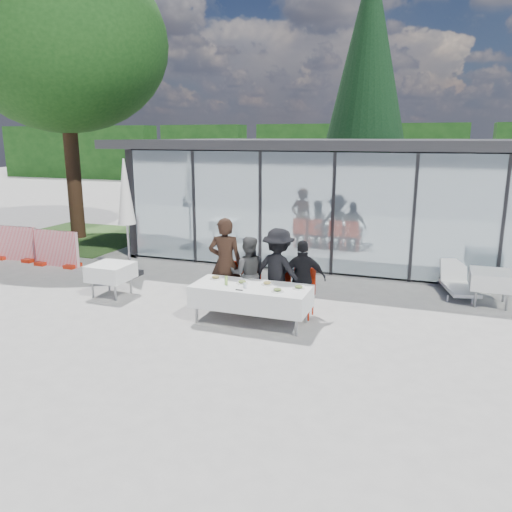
% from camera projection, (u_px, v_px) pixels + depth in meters
% --- Properties ---
extents(ground, '(90.00, 90.00, 0.00)m').
position_uv_depth(ground, '(236.00, 325.00, 9.59)').
color(ground, '#9F9C97').
rests_on(ground, ground).
extents(pavilion, '(14.80, 8.80, 3.44)m').
position_uv_depth(pavilion, '(389.00, 181.00, 15.91)').
color(pavilion, gray).
rests_on(pavilion, ground).
extents(treeline, '(62.50, 2.00, 4.40)m').
position_uv_depth(treeline, '(357.00, 156.00, 35.37)').
color(treeline, '#123511').
rests_on(treeline, ground).
extents(dining_table, '(2.26, 0.96, 0.75)m').
position_uv_depth(dining_table, '(251.00, 296.00, 9.57)').
color(dining_table, white).
rests_on(dining_table, ground).
extents(diner_a, '(0.83, 0.83, 1.92)m').
position_uv_depth(diner_a, '(225.00, 263.00, 10.38)').
color(diner_a, '#301E15').
rests_on(diner_a, ground).
extents(diner_chair_a, '(0.44, 0.44, 0.97)m').
position_uv_depth(diner_chair_a, '(227.00, 282.00, 10.53)').
color(diner_chair_a, '#AE200B').
rests_on(diner_chair_a, ground).
extents(diner_b, '(0.92, 0.92, 1.56)m').
position_uv_depth(diner_b, '(248.00, 274.00, 10.25)').
color(diner_b, '#474747').
rests_on(diner_b, ground).
extents(diner_chair_b, '(0.44, 0.44, 0.97)m').
position_uv_depth(diner_chair_b, '(249.00, 284.00, 10.37)').
color(diner_chair_b, '#AE200B').
rests_on(diner_chair_b, ground).
extents(diner_c, '(1.37, 1.37, 1.76)m').
position_uv_depth(diner_c, '(278.00, 272.00, 10.02)').
color(diner_c, black).
rests_on(diner_c, ground).
extents(diner_chair_c, '(0.44, 0.44, 0.97)m').
position_uv_depth(diner_chair_c, '(279.00, 287.00, 10.15)').
color(diner_chair_c, '#AE200B').
rests_on(diner_chair_c, ground).
extents(diner_d, '(1.16, 1.16, 1.56)m').
position_uv_depth(diner_d, '(303.00, 279.00, 9.87)').
color(diner_d, black).
rests_on(diner_d, ground).
extents(diner_chair_d, '(0.44, 0.44, 0.97)m').
position_uv_depth(diner_chair_d, '(303.00, 290.00, 9.99)').
color(diner_chair_d, '#AE200B').
rests_on(diner_chair_d, ground).
extents(plate_a, '(0.23, 0.23, 0.07)m').
position_uv_depth(plate_a, '(216.00, 278.00, 9.98)').
color(plate_a, white).
rests_on(plate_a, dining_table).
extents(plate_b, '(0.23, 0.23, 0.07)m').
position_uv_depth(plate_b, '(242.00, 282.00, 9.66)').
color(plate_b, white).
rests_on(plate_b, dining_table).
extents(plate_c, '(0.23, 0.23, 0.07)m').
position_uv_depth(plate_c, '(267.00, 283.00, 9.59)').
color(plate_c, white).
rests_on(plate_c, dining_table).
extents(plate_d, '(0.23, 0.23, 0.07)m').
position_uv_depth(plate_d, '(299.00, 287.00, 9.33)').
color(plate_d, white).
rests_on(plate_d, dining_table).
extents(plate_extra, '(0.23, 0.23, 0.07)m').
position_uv_depth(plate_extra, '(277.00, 290.00, 9.16)').
color(plate_extra, white).
rests_on(plate_extra, dining_table).
extents(juice_bottle, '(0.06, 0.06, 0.17)m').
position_uv_depth(juice_bottle, '(226.00, 281.00, 9.57)').
color(juice_bottle, '#94C853').
rests_on(juice_bottle, dining_table).
extents(drinking_glasses, '(0.07, 0.07, 0.10)m').
position_uv_depth(drinking_glasses, '(245.00, 285.00, 9.37)').
color(drinking_glasses, silver).
rests_on(drinking_glasses, dining_table).
extents(folded_eyeglasses, '(0.14, 0.03, 0.01)m').
position_uv_depth(folded_eyeglasses, '(239.00, 290.00, 9.24)').
color(folded_eyeglasses, black).
rests_on(folded_eyeglasses, dining_table).
extents(spare_table_left, '(0.86, 0.86, 0.74)m').
position_uv_depth(spare_table_left, '(111.00, 272.00, 11.23)').
color(spare_table_left, white).
rests_on(spare_table_left, ground).
extents(spare_table_right, '(0.86, 0.86, 0.74)m').
position_uv_depth(spare_table_right, '(492.00, 280.00, 10.61)').
color(spare_table_right, white).
rests_on(spare_table_right, ground).
extents(spare_chair_b, '(0.56, 0.56, 0.97)m').
position_uv_depth(spare_chair_b, '(482.00, 265.00, 11.89)').
color(spare_chair_b, '#AE200B').
rests_on(spare_chair_b, ground).
extents(market_umbrella, '(0.50, 0.50, 3.00)m').
position_uv_depth(market_umbrella, '(126.00, 200.00, 12.49)').
color(market_umbrella, black).
rests_on(market_umbrella, ground).
extents(lounger, '(0.91, 1.44, 0.72)m').
position_uv_depth(lounger, '(458.00, 282.00, 11.46)').
color(lounger, white).
rests_on(lounger, ground).
extents(deciduous_tree, '(7.04, 6.40, 9.38)m').
position_uv_depth(deciduous_tree, '(63.00, 44.00, 16.36)').
color(deciduous_tree, '#382316').
rests_on(deciduous_tree, ground).
extents(conifer_tree, '(4.00, 4.00, 10.50)m').
position_uv_depth(conifer_tree, '(368.00, 73.00, 19.93)').
color(conifer_tree, '#382316').
rests_on(conifer_tree, ground).
extents(grass_patch, '(5.00, 5.00, 0.02)m').
position_uv_depth(grass_patch, '(79.00, 237.00, 17.87)').
color(grass_patch, '#385926').
rests_on(grass_patch, ground).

